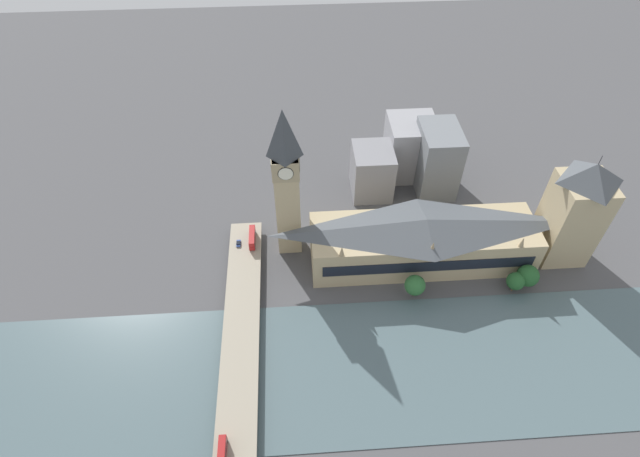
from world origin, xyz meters
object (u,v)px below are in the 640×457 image
double_decker_bus_lead (222,453)px  victoria_tower (574,212)px  double_decker_bus_mid (252,237)px  road_bridge (239,371)px  car_northbound_mid (238,243)px  parliament_hall (423,240)px  clock_tower (287,182)px

double_decker_bus_lead → victoria_tower: bearing=-60.2°
double_decker_bus_lead → double_decker_bus_mid: double_decker_bus_mid is taller
road_bridge → double_decker_bus_lead: size_ratio=14.22×
car_northbound_mid → parliament_hall: bearing=-97.1°
parliament_hall → double_decker_bus_mid: bearing=81.2°
victoria_tower → double_decker_bus_mid: 137.71m
victoria_tower → car_northbound_mid: size_ratio=13.72×
parliament_hall → car_northbound_mid: parliament_hall is taller
clock_tower → double_decker_bus_lead: clock_tower is taller
victoria_tower → road_bridge: size_ratio=0.36×
clock_tower → victoria_tower: bearing=-95.9°
clock_tower → double_decker_bus_lead: 101.84m
parliament_hall → road_bridge: bearing=123.8°
clock_tower → car_northbound_mid: clock_tower is taller
double_decker_bus_lead → clock_tower: bearing=-14.1°
double_decker_bus_lead → parliament_hall: bearing=-44.7°
parliament_hall → double_decker_bus_lead: 115.19m
parliament_hall → car_northbound_mid: size_ratio=24.26×
double_decker_bus_mid → road_bridge: bearing=177.0°
road_bridge → double_decker_bus_lead: bearing=173.2°
parliament_hall → victoria_tower: bearing=-89.9°
clock_tower → car_northbound_mid: (-2.34, 23.10, -32.51)m
parliament_hall → double_decker_bus_mid: 75.07m
double_decker_bus_lead → double_decker_bus_mid: 93.50m
victoria_tower → car_northbound_mid: (9.99, 142.31, -20.08)m
clock_tower → road_bridge: (-64.15, 20.14, -34.02)m
victoria_tower → road_bridge: (-51.83, 139.35, -21.59)m
clock_tower → double_decker_bus_mid: clock_tower is taller
clock_tower → road_bridge: bearing=162.6°
road_bridge → car_northbound_mid: bearing=2.7°
double_decker_bus_lead → double_decker_bus_mid: (93.25, -6.90, 0.05)m
double_decker_bus_lead → car_northbound_mid: double_decker_bus_lead is taller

